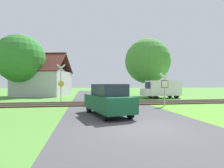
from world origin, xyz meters
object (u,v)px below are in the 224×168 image
at_px(parked_car, 108,100).
at_px(crossing_sign_far, 61,81).
at_px(house, 43,82).
at_px(tree_right, 147,61).
at_px(stop_sign_near, 165,86).
at_px(mail_truck, 162,88).
at_px(tree_left, 21,59).

bearing_deg(parked_car, crossing_sign_far, 98.37).
height_order(house, tree_right, tree_right).
xyz_separation_m(stop_sign_near, mail_truck, (3.43, 7.70, -0.35)).
bearing_deg(parked_car, house, 97.79).
xyz_separation_m(stop_sign_near, crossing_sign_far, (-8.75, 5.14, 0.52)).
bearing_deg(crossing_sign_far, stop_sign_near, -26.55).
distance_m(tree_right, parked_car, 17.03).
bearing_deg(tree_left, mail_truck, -15.61).
relative_size(house, mail_truck, 1.77).
xyz_separation_m(tree_right, parked_car, (-7.93, -14.45, -4.26)).
distance_m(house, mail_truck, 17.60).
height_order(tree_right, mail_truck, tree_right).
distance_m(tree_left, parked_car, 19.67).
xyz_separation_m(crossing_sign_far, tree_right, (11.52, 5.84, 3.04)).
relative_size(stop_sign_near, tree_right, 0.32).
bearing_deg(parked_car, tree_right, 47.02).
bearing_deg(parked_car, stop_sign_near, 19.75).
bearing_deg(mail_truck, house, 62.69).
height_order(stop_sign_near, tree_left, tree_left).
bearing_deg(tree_left, tree_right, -6.09).
height_order(crossing_sign_far, tree_right, tree_right).
relative_size(stop_sign_near, parked_car, 0.64).
height_order(tree_left, parked_car, tree_left).
bearing_deg(tree_left, parked_car, -58.65).
height_order(house, parked_car, house).
distance_m(crossing_sign_far, mail_truck, 12.48).
relative_size(stop_sign_near, tree_left, 0.31).
xyz_separation_m(house, mail_truck, (16.03, -7.21, -0.83)).
distance_m(tree_right, tree_left, 18.00).
distance_m(stop_sign_near, tree_right, 11.87).
relative_size(stop_sign_near, crossing_sign_far, 0.71).
bearing_deg(stop_sign_near, tree_right, -104.20).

